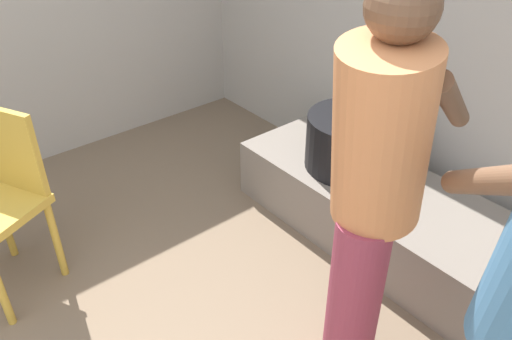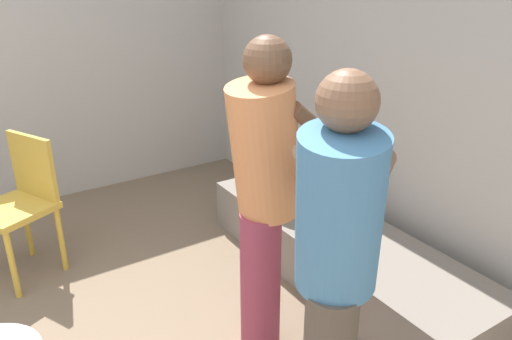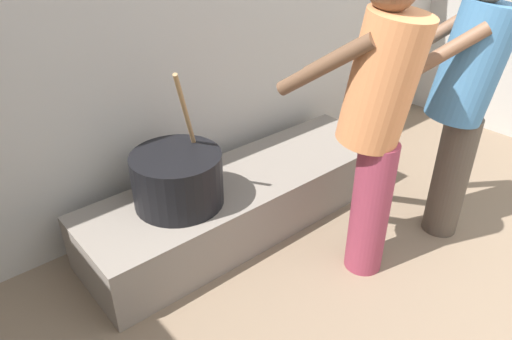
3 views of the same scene
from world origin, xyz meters
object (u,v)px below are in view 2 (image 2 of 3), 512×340
(cooking_pot_main, at_px, (297,181))
(cook_in_orange_shirt, at_px, (265,185))
(chair_yellow, at_px, (21,200))
(cook_in_blue_shirt, at_px, (336,255))

(cooking_pot_main, relative_size, cook_in_orange_shirt, 0.48)
(cook_in_orange_shirt, distance_m, chair_yellow, 1.66)
(cook_in_blue_shirt, bearing_deg, cooking_pot_main, 147.63)
(cooking_pot_main, distance_m, cook_in_blue_shirt, 1.58)
(cook_in_orange_shirt, bearing_deg, chair_yellow, -146.58)
(cook_in_orange_shirt, relative_size, chair_yellow, 1.78)
(cook_in_blue_shirt, height_order, chair_yellow, cook_in_blue_shirt)
(cooking_pot_main, xyz_separation_m, cook_in_blue_shirt, (1.29, -0.82, 0.39))
(chair_yellow, bearing_deg, cooking_pot_main, 67.42)
(cook_in_orange_shirt, height_order, cook_in_blue_shirt, cook_in_orange_shirt)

